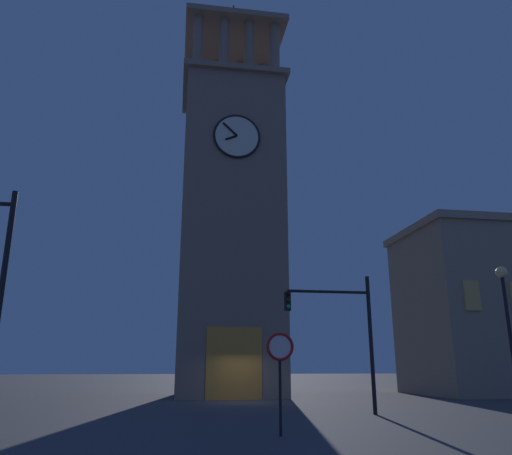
# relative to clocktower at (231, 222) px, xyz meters

# --- Properties ---
(ground_plane) EXTENTS (200.00, 200.00, 0.00)m
(ground_plane) POSITION_rel_clocktower_xyz_m (-0.29, 4.92, -11.24)
(ground_plane) COLOR #424247
(clocktower) EXTENTS (7.17, 6.76, 28.71)m
(clocktower) POSITION_rel_clocktower_xyz_m (0.00, 0.00, 0.00)
(clocktower) COLOR gray
(clocktower) RESTS_ON ground_plane
(traffic_signal_mid) EXTENTS (3.61, 0.41, 5.42)m
(traffic_signal_mid) POSITION_rel_clocktower_xyz_m (-3.27, 12.52, -7.73)
(traffic_signal_mid) COLOR black
(traffic_signal_mid) RESTS_ON ground_plane
(street_lamp) EXTENTS (0.44, 0.44, 5.56)m
(street_lamp) POSITION_rel_clocktower_xyz_m (-9.09, 14.72, -7.41)
(street_lamp) COLOR black
(street_lamp) RESTS_ON ground_plane
(no_horn_sign) EXTENTS (0.78, 0.14, 2.72)m
(no_horn_sign) POSITION_rel_clocktower_xyz_m (0.45, 18.05, -9.12)
(no_horn_sign) COLOR black
(no_horn_sign) RESTS_ON ground_plane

